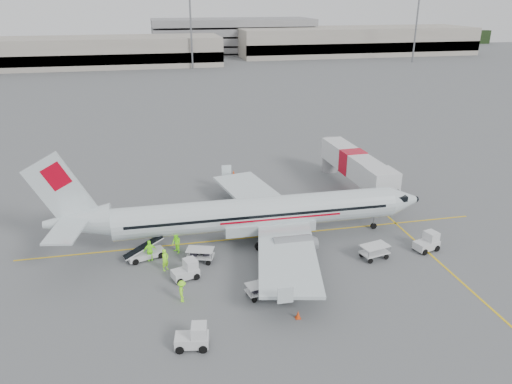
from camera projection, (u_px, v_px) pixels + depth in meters
ground at (260, 236)px, 47.57m from camera, size 360.00×360.00×0.00m
stripe_lead at (260, 236)px, 47.57m from camera, size 44.00×0.20×0.01m
stripe_cross at (439, 262)px, 43.07m from camera, size 0.20×20.00×0.01m
terminal_west at (45, 53)px, 156.11m from camera, size 110.00×22.00×9.00m
terminal_east at (355, 41)px, 191.29m from camera, size 90.00×26.00×10.00m
parking_garage at (233, 34)px, 195.28m from camera, size 62.00×24.00×14.00m
treeline at (167, 43)px, 205.44m from camera, size 300.00×3.00×6.00m
mast_center at (191, 32)px, 151.70m from camera, size 3.20×1.20×22.00m
mast_east at (416, 28)px, 166.53m from camera, size 3.20×1.20×22.00m
aircraft at (258, 193)px, 45.20m from camera, size 34.66×27.26×9.50m
jet_bridge at (352, 170)px, 58.53m from camera, size 4.04×17.71×4.62m
belt_loader at (145, 247)px, 43.21m from camera, size 4.53×2.85×2.30m
tug_fore at (427, 242)px, 44.72m from camera, size 2.47×1.82×1.70m
tug_mid at (192, 336)px, 32.34m from camera, size 2.36×1.59×1.69m
tug_aft at (185, 270)px, 40.20m from camera, size 2.38×1.82×1.63m
cart_loaded_a at (260, 290)px, 37.94m from camera, size 2.37×1.69×1.12m
cart_loaded_b at (200, 255)px, 42.93m from camera, size 2.62×2.02×1.20m
cart_empty_a at (289, 291)px, 37.83m from camera, size 2.41×1.68×1.16m
cart_empty_b at (374, 252)px, 43.44m from camera, size 2.69×1.95×1.27m
cone_nose at (367, 205)px, 53.77m from camera, size 0.39×0.39×0.63m
cone_port at (234, 172)px, 63.86m from camera, size 0.36×0.36×0.58m
cone_stbd at (298, 314)px, 35.45m from camera, size 0.38×0.38×0.62m
crew_a at (165, 260)px, 41.44m from camera, size 0.83×0.82×1.93m
crew_b at (176, 243)px, 44.28m from camera, size 1.05×1.14×1.88m
crew_c at (182, 291)px, 37.22m from camera, size 0.72×1.17×1.75m
crew_d at (150, 251)px, 42.94m from camera, size 1.18×0.63×1.91m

